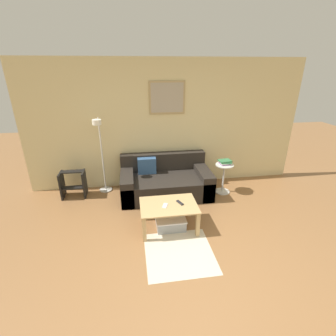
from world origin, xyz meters
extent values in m
plane|color=olive|center=(0.00, 0.00, 0.00)|extent=(16.00, 16.00, 0.00)
cube|color=beige|center=(0.00, 2.86, 1.27)|extent=(5.60, 0.06, 2.55)
cube|color=tan|center=(0.01, 2.82, 1.82)|extent=(0.70, 0.02, 0.62)
cube|color=#ADA38E|center=(0.01, 2.81, 1.82)|extent=(0.63, 0.01, 0.55)
cube|color=beige|center=(-0.15, 0.61, 0.00)|extent=(0.93, 0.93, 0.01)
cube|color=#28231E|center=(-0.10, 2.30, 0.20)|extent=(1.74, 0.97, 0.39)
cube|color=#28231E|center=(-0.10, 2.69, 0.57)|extent=(1.74, 0.20, 0.35)
cube|color=#28231E|center=(-0.85, 2.30, 0.26)|extent=(0.24, 0.97, 0.51)
cube|color=#28231E|center=(0.65, 2.30, 0.26)|extent=(0.24, 0.97, 0.51)
cube|color=#335684|center=(-0.45, 2.52, 0.55)|extent=(0.36, 0.14, 0.32)
cube|color=tan|center=(-0.21, 1.21, 0.41)|extent=(0.88, 0.62, 0.02)
cube|color=tan|center=(-0.61, 0.94, 0.20)|extent=(0.06, 0.06, 0.40)
cube|color=tan|center=(0.19, 0.94, 0.20)|extent=(0.06, 0.06, 0.40)
cube|color=tan|center=(-0.61, 1.48, 0.20)|extent=(0.06, 0.06, 0.40)
cube|color=tan|center=(0.19, 1.48, 0.20)|extent=(0.06, 0.06, 0.40)
cube|color=#9EA3A8|center=(-0.18, 1.25, 0.08)|extent=(0.45, 0.44, 0.17)
cube|color=silver|center=(-0.18, 1.25, 0.18)|extent=(0.47, 0.46, 0.02)
cylinder|color=silver|center=(-1.31, 2.66, 0.01)|extent=(0.26, 0.26, 0.02)
cylinder|color=silver|center=(-1.31, 2.66, 0.76)|extent=(0.03, 0.03, 1.49)
cylinder|color=silver|center=(-1.31, 2.54, 1.51)|extent=(0.02, 0.24, 0.02)
cylinder|color=white|center=(-1.31, 2.42, 1.48)|extent=(0.16, 0.16, 0.09)
cylinder|color=silver|center=(1.06, 2.22, 0.01)|extent=(0.30, 0.30, 0.01)
cylinder|color=silver|center=(1.06, 2.22, 0.30)|extent=(0.04, 0.04, 0.57)
cylinder|color=silver|center=(1.06, 2.22, 0.60)|extent=(0.36, 0.36, 0.02)
cube|color=#8C4C93|center=(1.07, 2.25, 0.61)|extent=(0.19, 0.19, 0.02)
cube|color=silver|center=(1.08, 2.24, 0.63)|extent=(0.22, 0.17, 0.02)
cube|color=#387F4C|center=(1.08, 2.23, 0.65)|extent=(0.22, 0.19, 0.02)
cube|color=#387F4C|center=(1.07, 2.25, 0.67)|extent=(0.25, 0.20, 0.03)
cube|color=#232328|center=(-0.03, 1.23, 0.43)|extent=(0.10, 0.15, 0.02)
cube|color=silver|center=(-0.27, 1.19, 0.42)|extent=(0.11, 0.15, 0.01)
cube|color=black|center=(-2.10, 2.49, 0.26)|extent=(0.03, 0.32, 0.52)
cube|color=black|center=(-1.68, 2.49, 0.26)|extent=(0.03, 0.32, 0.52)
cube|color=black|center=(-1.89, 2.44, 0.22)|extent=(0.39, 0.14, 0.02)
cube|color=black|center=(-1.89, 2.55, 0.51)|extent=(0.39, 0.14, 0.02)
camera|label=1|loc=(-0.71, -1.97, 2.39)|focal=26.00mm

